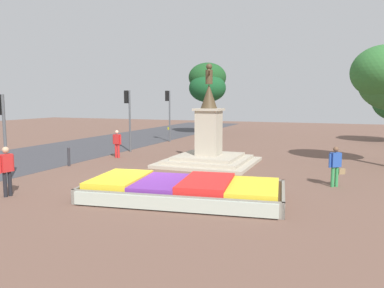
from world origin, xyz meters
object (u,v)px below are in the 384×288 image
traffic_light_far_corner (168,107)px  pedestrian_near_planter (7,168)px  statue_monument (209,146)px  kerb_bollard_north (69,156)px  pedestrian_with_handbag (336,164)px  traffic_light_near_crossing (2,121)px  traffic_light_mid_block (128,109)px  flower_planter (183,190)px  kerb_bollard_mid_b (6,171)px  pedestrian_crossing_plaza (117,142)px

traffic_light_far_corner → pedestrian_near_planter: traffic_light_far_corner is taller
statue_monument → kerb_bollard_north: 7.07m
statue_monument → kerb_bollard_north: size_ratio=5.29×
pedestrian_with_handbag → pedestrian_near_planter: size_ratio=0.90×
traffic_light_near_crossing → traffic_light_mid_block: size_ratio=0.91×
flower_planter → traffic_light_near_crossing: (-7.52, -0.38, 2.17)m
flower_planter → traffic_light_near_crossing: traffic_light_near_crossing is taller
statue_monument → flower_planter: bearing=-78.2°
flower_planter → kerb_bollard_mid_b: bearing=-177.8°
kerb_bollard_north → pedestrian_near_planter: bearing=-70.2°
pedestrian_crossing_plaza → pedestrian_with_handbag: bearing=-15.0°
traffic_light_far_corner → kerb_bollard_mid_b: (0.14, -15.72, -2.25)m
traffic_light_mid_block → pedestrian_crossing_plaza: (0.67, -2.42, -1.80)m
traffic_light_near_crossing → pedestrian_crossing_plaza: 7.47m
statue_monument → traffic_light_near_crossing: (-6.09, -7.22, 1.56)m
statue_monument → pedestrian_near_planter: (-4.30, -8.73, 0.09)m
traffic_light_mid_block → pedestrian_near_planter: bearing=-80.2°
flower_planter → pedestrian_near_planter: pedestrian_near_planter is taller
flower_planter → traffic_light_mid_block: traffic_light_mid_block is taller
statue_monument → kerb_bollard_mid_b: bearing=-130.8°
pedestrian_crossing_plaza → kerb_bollard_mid_b: (-0.59, -7.19, -0.42)m
kerb_bollard_north → pedestrian_crossing_plaza: bearing=76.9°
traffic_light_mid_block → kerb_bollard_mid_b: (0.08, -9.61, -2.22)m
traffic_light_near_crossing → traffic_light_far_corner: traffic_light_far_corner is taller
flower_planter → pedestrian_with_handbag: (4.72, 3.77, 0.56)m
pedestrian_with_handbag → pedestrian_crossing_plaza: pedestrian_crossing_plaza is taller
traffic_light_far_corner → pedestrian_with_handbag: size_ratio=2.58×
flower_planter → kerb_bollard_north: kerb_bollard_north is taller
statue_monument → kerb_bollard_north: statue_monument is taller
flower_planter → pedestrian_with_handbag: 6.06m
pedestrian_near_planter → pedestrian_crossing_plaza: bearing=98.1°
traffic_light_near_crossing → pedestrian_near_planter: bearing=-40.1°
traffic_light_mid_block → kerb_bollard_mid_b: bearing=-89.5°
pedestrian_near_planter → statue_monument: bearing=63.8°
traffic_light_near_crossing → kerb_bollard_mid_b: traffic_light_near_crossing is taller
traffic_light_far_corner → kerb_bollard_mid_b: 15.88m
flower_planter → traffic_light_mid_block: (-7.66, 9.32, 2.40)m
flower_planter → statue_monument: 7.01m
traffic_light_mid_block → pedestrian_near_planter: size_ratio=2.25×
traffic_light_mid_block → pedestrian_with_handbag: size_ratio=2.50×
pedestrian_crossing_plaza → statue_monument: bearing=-0.6°
traffic_light_far_corner → pedestrian_with_handbag: traffic_light_far_corner is taller
statue_monument → pedestrian_crossing_plaza: 5.55m
traffic_light_near_crossing → pedestrian_with_handbag: 13.03m
traffic_light_near_crossing → traffic_light_far_corner: bearing=90.7°
traffic_light_mid_block → kerb_bollard_north: 6.07m
statue_monument → pedestrian_crossing_plaza: bearing=179.4°
traffic_light_far_corner → kerb_bollard_north: traffic_light_far_corner is taller
traffic_light_near_crossing → kerb_bollard_mid_b: bearing=119.6°
traffic_light_mid_block → traffic_light_far_corner: bearing=90.6°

